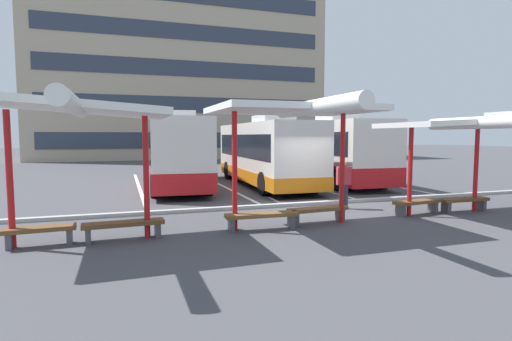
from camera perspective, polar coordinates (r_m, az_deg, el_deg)
The scene contains 20 objects.
ground_plane at distance 14.60m, azimuth 9.38°, elevation -4.98°, with size 160.00×160.00×0.00m, color #47474C.
terminal_building at distance 49.28m, azimuth -10.61°, elevation 12.77°, with size 31.49×11.88×21.30m.
coach_bus_0 at distance 20.28m, azimuth -11.17°, elevation 2.48°, with size 3.17×10.41×3.61m.
coach_bus_1 at distance 20.45m, azimuth 1.26°, elevation 2.47°, with size 2.88×10.26×3.47m.
coach_bus_2 at distance 22.75m, azimuth 9.77°, elevation 2.71°, with size 3.40×11.45×3.58m.
lane_stripe_0 at distance 20.22m, azimuth -16.16°, elevation -2.35°, with size 0.16×14.00×0.01m, color white.
lane_stripe_1 at distance 20.76m, azimuth -5.09°, elevation -1.99°, with size 0.16×14.00×0.01m, color white.
lane_stripe_2 at distance 22.01m, azimuth 5.06°, elevation -1.60°, with size 0.16×14.00×0.01m, color white.
lane_stripe_3 at distance 23.87m, azimuth 13.88°, elevation -1.21°, with size 0.16×14.00×0.01m, color white.
waiting_shelter_0 at distance 9.84m, azimuth -23.91°, elevation 7.80°, with size 3.90×4.76×3.35m.
bench_0 at distance 10.42m, azimuth -28.23°, elevation -7.65°, with size 1.53×0.51×0.45m.
bench_1 at distance 10.25m, azimuth -18.20°, elevation -7.46°, with size 1.91×0.53×0.45m.
waiting_shelter_1 at distance 10.81m, azimuth 5.61°, elevation 8.27°, with size 4.20×5.15×3.36m.
bench_2 at distance 10.78m, azimuth 0.85°, elevation -6.59°, with size 1.99×0.50×0.45m.
bench_3 at distance 11.74m, azimuth 8.74°, elevation -5.71°, with size 1.85×0.57×0.45m.
waiting_shelter_2 at distance 14.01m, azimuth 26.01°, elevation 5.75°, with size 3.63×4.39×3.07m.
bench_4 at distance 13.85m, azimuth 21.82°, elevation -4.39°, with size 1.76×0.65×0.45m.
bench_5 at distance 15.00m, azimuth 27.34°, elevation -3.90°, with size 1.75×0.45×0.45m.
platform_kerb at distance 14.87m, azimuth 8.81°, elevation -4.56°, with size 44.00×0.24×0.12m, color #ADADA8.
waiting_passenger_0 at distance 14.11m, azimuth 12.30°, elevation -1.44°, with size 0.52×0.34×1.66m.
Camera 1 is at (-6.73, -12.71, 2.49)m, focal length 28.30 mm.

